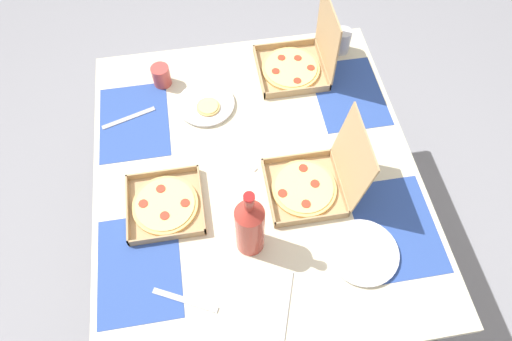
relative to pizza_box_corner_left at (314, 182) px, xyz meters
name	(u,v)px	position (x,y,z in m)	size (l,w,h in m)	color
ground_plane	(256,247)	(-0.10, -0.18, -0.77)	(6.00, 6.00, 0.00)	gray
dining_table	(256,184)	(-0.10, -0.18, -0.14)	(1.31, 1.15, 0.72)	#3F3328
placemat_near_left	(134,121)	(-0.40, -0.61, -0.04)	(0.36, 0.26, 0.00)	#2D4C9E
placemat_near_right	(139,267)	(0.19, -0.61, -0.04)	(0.36, 0.26, 0.00)	#2D4C9E
placemat_far_left	(349,93)	(-0.40, 0.24, -0.04)	(0.36, 0.26, 0.00)	#2D4C9E
placemat_far_right	(396,227)	(0.19, 0.24, -0.04)	(0.36, 0.26, 0.00)	#2D4C9E
pizza_box_corner_left	(314,182)	(0.00, 0.00, 0.00)	(0.26, 0.30, 0.29)	tan
pizza_box_corner_right	(299,62)	(-0.56, 0.07, 0.00)	(0.27, 0.27, 0.31)	tan
pizza_box_center	(165,205)	(-0.01, -0.51, -0.03)	(0.25, 0.25, 0.04)	tan
plate_near_left	(363,253)	(0.26, 0.10, -0.04)	(0.23, 0.23, 0.02)	white
plate_far_right	(206,104)	(-0.43, -0.33, -0.04)	(0.22, 0.22, 0.03)	white
soda_bottle	(250,226)	(0.17, -0.25, 0.09)	(0.09, 0.09, 0.32)	#B2382D
cup_clear_right	(342,41)	(-0.64, 0.27, 0.01)	(0.07, 0.07, 0.10)	silver
cup_red	(161,76)	(-0.58, -0.49, 0.00)	(0.07, 0.07, 0.09)	#BF4742
knife_by_far_right	(185,300)	(0.32, -0.47, -0.04)	(0.21, 0.02, 0.01)	#B7B7BC
knife_by_far_left	(286,305)	(0.38, -0.17, -0.04)	(0.21, 0.02, 0.01)	#B7B7BC
fork_by_near_left	(236,156)	(-0.18, -0.25, -0.04)	(0.19, 0.02, 0.01)	#B7B7BC
knife_by_near_right	(129,118)	(-0.42, -0.63, -0.04)	(0.21, 0.02, 0.01)	#B7B7BC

